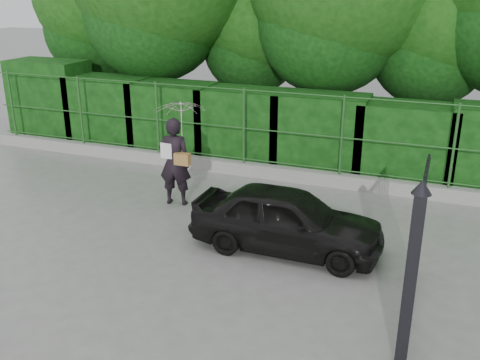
% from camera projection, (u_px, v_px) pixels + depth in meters
% --- Properties ---
extents(ground, '(80.00, 80.00, 0.00)m').
position_uv_depth(ground, '(128.00, 254.00, 9.08)').
color(ground, gray).
extents(kerb, '(14.00, 0.25, 0.30)m').
position_uv_depth(kerb, '(228.00, 167.00, 12.97)').
color(kerb, '#9E9E99').
rests_on(kerb, ground).
extents(fence, '(14.13, 0.06, 1.80)m').
position_uv_depth(fence, '(237.00, 125.00, 12.53)').
color(fence, '#265924').
rests_on(fence, kerb).
extents(hedge, '(14.20, 1.20, 2.29)m').
position_uv_depth(hedge, '(235.00, 123.00, 13.64)').
color(hedge, black).
rests_on(hedge, ground).
extents(gate, '(0.22, 2.33, 2.36)m').
position_uv_depth(gate, '(414.00, 258.00, 6.47)').
color(gate, black).
rests_on(gate, ground).
extents(woman, '(1.00, 0.99, 2.17)m').
position_uv_depth(woman, '(179.00, 139.00, 10.70)').
color(woman, black).
rests_on(woman, ground).
extents(car, '(3.28, 1.34, 1.12)m').
position_uv_depth(car, '(287.00, 219.00, 9.07)').
color(car, black).
rests_on(car, ground).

